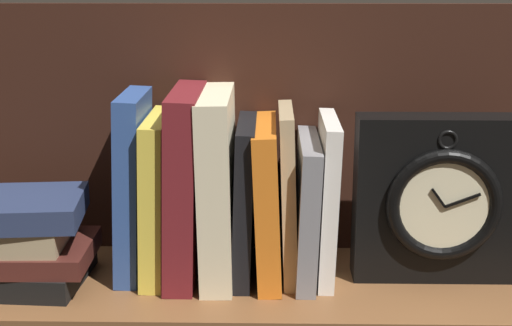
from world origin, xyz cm
name	(u,v)px	position (x,y,z in cm)	size (l,w,h in cm)	color
ground_plane	(232,288)	(0.00, 0.00, -1.25)	(86.92, 23.83, 2.50)	brown
back_panel	(235,130)	(0.00, 11.32, 16.90)	(86.92, 1.20, 33.81)	black
book_blue_modern	(133,185)	(-12.51, 2.22, 11.73)	(2.88, 12.14, 23.46)	#2D4C8E
book_yellow_seinlanguage	(158,196)	(-9.38, 2.22, 10.29)	(2.76, 14.63, 20.59)	gold
book_maroon_dawkins	(185,184)	(-5.87, 2.22, 11.94)	(3.67, 16.59, 23.88)	maroon
book_cream_twain	(218,185)	(-1.78, 2.22, 11.78)	(3.91, 17.00, 23.56)	beige
book_black_skeptic	(245,199)	(1.61, 2.22, 9.95)	(2.26, 14.64, 19.90)	black
book_orange_pandolfini	(267,200)	(4.49, 2.22, 9.86)	(2.91, 16.40, 19.73)	orange
book_tan_shortstories	(288,193)	(7.10, 2.22, 10.79)	(1.71, 12.97, 21.59)	tan
book_gray_chess	(306,208)	(9.47, 2.22, 8.88)	(2.43, 16.28, 17.75)	gray
book_white_catcher	(326,198)	(11.96, 2.22, 10.19)	(1.95, 14.09, 20.39)	silver
framed_clock	(440,200)	(25.94, 0.85, 10.52)	(21.01, 6.22, 21.01)	black
book_stack_side	(15,242)	(-26.85, -1.66, 5.53)	(18.88, 14.70, 11.44)	black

